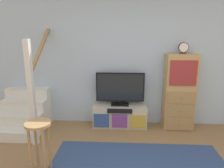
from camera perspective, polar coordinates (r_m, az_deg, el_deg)
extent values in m
cube|color=#A8BCD1|center=(4.25, 6.48, 6.64)|extent=(6.40, 0.12, 2.70)
cube|color=#BCB29E|center=(4.28, 2.19, -8.82)|extent=(1.09, 0.36, 0.46)
cube|color=#2D4784|center=(4.13, -2.98, -10.20)|extent=(0.31, 0.02, 0.28)
cube|color=#70387F|center=(4.11, 2.14, -10.32)|extent=(0.31, 0.02, 0.28)
cube|color=#B79333|center=(4.12, 7.28, -10.36)|extent=(0.31, 0.02, 0.28)
cube|color=black|center=(4.03, 2.17, -7.57)|extent=(0.49, 0.02, 0.09)
cube|color=black|center=(4.21, 2.23, -5.67)|extent=(0.36, 0.22, 0.02)
cylinder|color=black|center=(4.19, 2.23, -5.13)|extent=(0.05, 0.05, 0.06)
cube|color=black|center=(4.10, 2.28, -0.86)|extent=(0.97, 0.05, 0.59)
cube|color=black|center=(4.07, 2.27, -0.96)|extent=(0.92, 0.01, 0.54)
cube|color=tan|center=(4.26, 18.23, -2.14)|extent=(0.58, 0.34, 1.51)
cube|color=#9C7949|center=(4.30, 18.22, -10.72)|extent=(0.53, 0.02, 0.23)
sphere|color=olive|center=(4.29, 18.28, -10.82)|extent=(0.03, 0.03, 0.03)
cube|color=#9C7949|center=(4.20, 18.50, -7.27)|extent=(0.53, 0.02, 0.23)
sphere|color=olive|center=(4.18, 18.57, -7.36)|extent=(0.03, 0.03, 0.03)
cube|color=#9C7949|center=(4.11, 18.80, -3.67)|extent=(0.53, 0.02, 0.23)
sphere|color=olive|center=(4.09, 18.86, -3.75)|extent=(0.03, 0.03, 0.03)
cube|color=maroon|center=(4.00, 19.32, 2.87)|extent=(0.49, 0.02, 0.47)
cube|color=#4C3823|center=(4.11, 19.20, 8.11)|extent=(0.12, 0.08, 0.02)
cylinder|color=brown|center=(4.10, 19.32, 9.62)|extent=(0.19, 0.04, 0.19)
cylinder|color=silver|center=(4.08, 19.42, 9.59)|extent=(0.16, 0.01, 0.16)
cube|color=silver|center=(4.23, -26.17, -12.55)|extent=(0.90, 0.26, 0.19)
cube|color=silver|center=(4.40, -24.66, -10.02)|extent=(0.90, 0.26, 0.38)
cube|color=silver|center=(4.58, -23.28, -7.67)|extent=(0.90, 0.26, 0.57)
cube|color=silver|center=(4.77, -22.03, -5.51)|extent=(0.90, 0.26, 0.76)
cube|color=silver|center=(4.96, -20.88, -3.50)|extent=(0.90, 0.26, 0.95)
cube|color=silver|center=(3.62, -21.58, -2.78)|extent=(0.09, 0.09, 1.80)
cube|color=#9E7547|center=(4.09, -18.79, 10.66)|extent=(0.06, 1.33, 0.99)
cylinder|color=#A37A4C|center=(3.01, -21.84, -17.49)|extent=(0.04, 0.04, 0.71)
cylinder|color=#A37A4C|center=(2.95, -18.37, -17.97)|extent=(0.04, 0.04, 0.71)
cylinder|color=#A37A4C|center=(3.16, -20.39, -15.82)|extent=(0.04, 0.04, 0.71)
cylinder|color=#A37A4C|center=(3.09, -17.08, -16.21)|extent=(0.04, 0.04, 0.71)
cylinder|color=#A37A4C|center=(2.88, -20.02, -10.42)|extent=(0.34, 0.34, 0.03)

